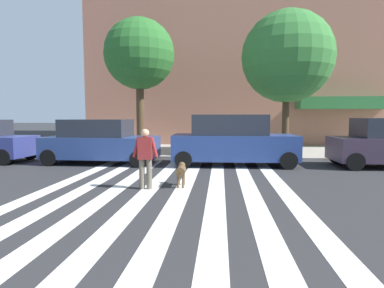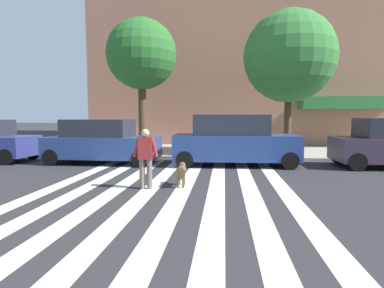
% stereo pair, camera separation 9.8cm
% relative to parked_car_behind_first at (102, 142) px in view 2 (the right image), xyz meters
% --- Properties ---
extents(ground_plane, '(160.00, 160.00, 0.00)m').
position_rel_parked_car_behind_first_xyz_m(ground_plane, '(3.37, -5.98, -0.90)').
color(ground_plane, '#2B2B2D').
extents(sidewalk_far, '(80.00, 6.00, 0.15)m').
position_rel_parked_car_behind_first_xyz_m(sidewalk_far, '(3.37, 4.34, -0.83)').
color(sidewalk_far, '#A69F96').
rests_on(sidewalk_far, ground_plane).
extents(crosswalk_stripes, '(6.75, 14.04, 0.01)m').
position_rel_parked_car_behind_first_xyz_m(crosswalk_stripes, '(3.56, -5.98, -0.90)').
color(crosswalk_stripes, silver).
rests_on(crosswalk_stripes, ground_plane).
extents(parked_car_behind_first, '(4.66, 2.06, 1.85)m').
position_rel_parked_car_behind_first_xyz_m(parked_car_behind_first, '(0.00, 0.00, 0.00)').
color(parked_car_behind_first, navy).
rests_on(parked_car_behind_first, ground_plane).
extents(parked_car_third_in_line, '(4.93, 2.11, 2.04)m').
position_rel_parked_car_behind_first_xyz_m(parked_car_third_in_line, '(5.49, -0.00, 0.09)').
color(parked_car_third_in_line, navy).
rests_on(parked_car_third_in_line, ground_plane).
extents(street_tree_nearest, '(3.59, 3.59, 6.78)m').
position_rel_parked_car_behind_first_xyz_m(street_tree_nearest, '(0.86, 3.32, 4.19)').
color(street_tree_nearest, '#4C3823').
rests_on(street_tree_nearest, sidewalk_far).
extents(street_tree_middle, '(4.27, 4.27, 6.74)m').
position_rel_parked_car_behind_first_xyz_m(street_tree_middle, '(8.10, 2.69, 3.84)').
color(street_tree_middle, '#4C3823').
rests_on(street_tree_middle, sidewalk_far).
extents(pedestrian_dog_walker, '(0.71, 0.26, 1.64)m').
position_rel_parked_car_behind_first_xyz_m(pedestrian_dog_walker, '(2.99, -4.38, 0.02)').
color(pedestrian_dog_walker, '#6B6051').
rests_on(pedestrian_dog_walker, ground_plane).
extents(dog_on_leash, '(0.29, 0.97, 0.65)m').
position_rel_parked_car_behind_first_xyz_m(dog_on_leash, '(3.91, -3.95, -0.46)').
color(dog_on_leash, brown).
rests_on(dog_on_leash, ground_plane).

